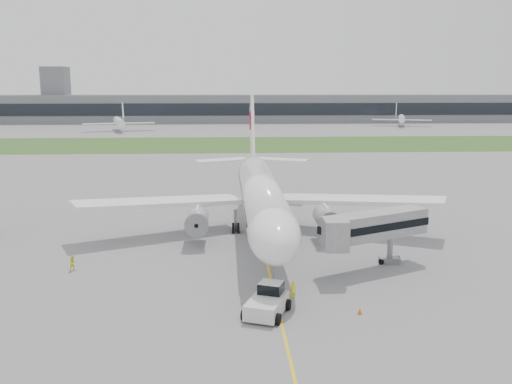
{
  "coord_description": "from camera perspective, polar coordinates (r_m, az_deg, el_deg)",
  "views": [
    {
      "loc": [
        -4.5,
        -66.88,
        19.48
      ],
      "look_at": [
        -0.75,
        2.0,
        6.37
      ],
      "focal_mm": 40.0,
      "sensor_mm": 36.0,
      "label": 1
    }
  ],
  "objects": [
    {
      "name": "ground",
      "position": [
        69.8,
        0.71,
        -5.45
      ],
      "size": [
        600.0,
        600.0,
        0.0
      ],
      "primitive_type": "plane",
      "color": "gray",
      "rests_on": "ground"
    },
    {
      "name": "apron_markings",
      "position": [
        65.03,
        1.0,
        -6.67
      ],
      "size": [
        70.0,
        70.0,
        0.04
      ],
      "primitive_type": null,
      "color": "yellow",
      "rests_on": "ground"
    },
    {
      "name": "grass_strip",
      "position": [
        187.94,
        -1.73,
        4.81
      ],
      "size": [
        600.0,
        50.0,
        0.02
      ],
      "primitive_type": "cube",
      "color": "#2E5620",
      "rests_on": "ground"
    },
    {
      "name": "terminal_building",
      "position": [
        297.05,
        -2.27,
        8.35
      ],
      "size": [
        320.0,
        22.3,
        14.0
      ],
      "color": "slate",
      "rests_on": "ground"
    },
    {
      "name": "control_tower",
      "position": [
        311.48,
        -19.17,
        6.59
      ],
      "size": [
        12.0,
        12.0,
        56.0
      ],
      "primitive_type": null,
      "color": "slate",
      "rests_on": "ground"
    },
    {
      "name": "airliner",
      "position": [
        73.21,
        0.47,
        -0.12
      ],
      "size": [
        48.13,
        53.95,
        17.88
      ],
      "color": "white",
      "rests_on": "ground"
    },
    {
      "name": "pushback_tug",
      "position": [
        49.84,
        1.19,
        -10.82
      ],
      "size": [
        4.61,
        5.52,
        2.49
      ],
      "rotation": [
        0.0,
        0.0,
        -0.37
      ],
      "color": "silver",
      "rests_on": "ground"
    },
    {
      "name": "jet_bridge",
      "position": [
        61.24,
        11.27,
        -3.47
      ],
      "size": [
        12.83,
        9.1,
        6.28
      ],
      "rotation": [
        0.0,
        0.0,
        0.46
      ],
      "color": "#A1A0A3",
      "rests_on": "ground"
    },
    {
      "name": "safety_cone_left",
      "position": [
        49.66,
        1.79,
        -11.98
      ],
      "size": [
        0.42,
        0.42,
        0.58
      ],
      "primitive_type": "cone",
      "color": "orange",
      "rests_on": "ground"
    },
    {
      "name": "safety_cone_right",
      "position": [
        50.75,
        10.34,
        -11.64
      ],
      "size": [
        0.43,
        0.43,
        0.58
      ],
      "primitive_type": "cone",
      "color": "orange",
      "rests_on": "ground"
    },
    {
      "name": "ground_crew_near",
      "position": [
        53.01,
        3.7,
        -9.74
      ],
      "size": [
        0.8,
        0.66,
        1.86
      ],
      "primitive_type": "imported",
      "rotation": [
        0.0,
        0.0,
        3.52
      ],
      "color": "#F9F629",
      "rests_on": "ground"
    },
    {
      "name": "ground_crew_far",
      "position": [
        63.73,
        -17.82,
        -6.78
      ],
      "size": [
        1.03,
        0.99,
        1.68
      ],
      "primitive_type": "imported",
      "rotation": [
        0.0,
        0.0,
        0.63
      ],
      "color": "#E4F428",
      "rests_on": "ground"
    },
    {
      "name": "distant_aircraft_left",
      "position": [
        246.5,
        -13.49,
        5.94
      ],
      "size": [
        34.82,
        32.33,
        11.22
      ],
      "primitive_type": null,
      "rotation": [
        0.0,
        0.0,
        0.25
      ],
      "color": "white",
      "rests_on": "ground"
    },
    {
      "name": "distant_aircraft_right",
      "position": [
        276.59,
        14.33,
        6.39
      ],
      "size": [
        32.58,
        30.47,
        10.28
      ],
      "primitive_type": null,
      "rotation": [
        0.0,
        0.0,
        -0.29
      ],
      "color": "white",
      "rests_on": "ground"
    }
  ]
}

